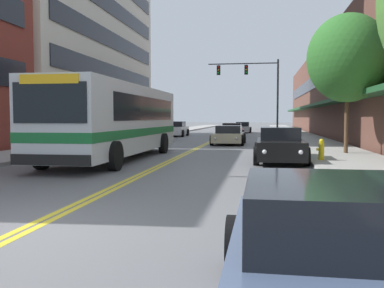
{
  "coord_description": "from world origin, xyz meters",
  "views": [
    {
      "loc": [
        3.68,
        -6.19,
        1.77
      ],
      "look_at": [
        0.1,
        15.84,
        0.4
      ],
      "focal_mm": 40.0,
      "sensor_mm": 36.0,
      "label": 1
    }
  ],
  "objects_px": {
    "car_beige_moving_third": "(229,135)",
    "street_tree_right_mid": "(348,58)",
    "car_red_moving_second": "(232,131)",
    "fire_hydrant": "(321,149)",
    "car_black_parked_right_mid": "(280,146)",
    "city_bus": "(117,118)",
    "traffic_signal_mast": "(255,82)",
    "car_silver_moving_lead": "(243,128)",
    "car_white_parked_left_mid": "(175,129)",
    "car_slate_blue_parked_right_foreground": "(347,263)",
    "car_charcoal_parked_left_far": "(156,134)"
  },
  "relations": [
    {
      "from": "traffic_signal_mast",
      "to": "street_tree_right_mid",
      "type": "bearing_deg",
      "value": -78.16
    },
    {
      "from": "car_beige_moving_third",
      "to": "car_black_parked_right_mid",
      "type": "bearing_deg",
      "value": -75.43
    },
    {
      "from": "car_silver_moving_lead",
      "to": "street_tree_right_mid",
      "type": "xyz_separation_m",
      "value": [
        6.03,
        -30.35,
        3.89
      ]
    },
    {
      "from": "car_red_moving_second",
      "to": "car_white_parked_left_mid",
      "type": "bearing_deg",
      "value": 174.39
    },
    {
      "from": "city_bus",
      "to": "car_white_parked_left_mid",
      "type": "bearing_deg",
      "value": 95.05
    },
    {
      "from": "car_red_moving_second",
      "to": "city_bus",
      "type": "bearing_deg",
      "value": -98.98
    },
    {
      "from": "city_bus",
      "to": "car_red_moving_second",
      "type": "relative_size",
      "value": 2.84
    },
    {
      "from": "car_silver_moving_lead",
      "to": "fire_hydrant",
      "type": "distance_m",
      "value": 34.29
    },
    {
      "from": "traffic_signal_mast",
      "to": "city_bus",
      "type": "bearing_deg",
      "value": -102.56
    },
    {
      "from": "car_silver_moving_lead",
      "to": "street_tree_right_mid",
      "type": "relative_size",
      "value": 0.74
    },
    {
      "from": "car_red_moving_second",
      "to": "street_tree_right_mid",
      "type": "xyz_separation_m",
      "value": [
        6.53,
        -18.98,
        3.89
      ]
    },
    {
      "from": "car_silver_moving_lead",
      "to": "street_tree_right_mid",
      "type": "distance_m",
      "value": 31.19
    },
    {
      "from": "car_silver_moving_lead",
      "to": "fire_hydrant",
      "type": "xyz_separation_m",
      "value": [
        4.45,
        -34.0,
        -0.03
      ]
    },
    {
      "from": "city_bus",
      "to": "car_charcoal_parked_left_far",
      "type": "height_order",
      "value": "city_bus"
    },
    {
      "from": "car_charcoal_parked_left_far",
      "to": "car_black_parked_right_mid",
      "type": "height_order",
      "value": "car_black_parked_right_mid"
    },
    {
      "from": "street_tree_right_mid",
      "to": "fire_hydrant",
      "type": "height_order",
      "value": "street_tree_right_mid"
    },
    {
      "from": "city_bus",
      "to": "traffic_signal_mast",
      "type": "height_order",
      "value": "traffic_signal_mast"
    },
    {
      "from": "car_red_moving_second",
      "to": "fire_hydrant",
      "type": "height_order",
      "value": "car_red_moving_second"
    },
    {
      "from": "car_white_parked_left_mid",
      "to": "car_black_parked_right_mid",
      "type": "height_order",
      "value": "car_white_parked_left_mid"
    },
    {
      "from": "car_white_parked_left_mid",
      "to": "car_slate_blue_parked_right_foreground",
      "type": "xyz_separation_m",
      "value": [
        8.82,
        -36.39,
        -0.09
      ]
    },
    {
      "from": "car_white_parked_left_mid",
      "to": "car_beige_moving_third",
      "type": "height_order",
      "value": "car_white_parked_left_mid"
    },
    {
      "from": "car_charcoal_parked_left_far",
      "to": "car_silver_moving_lead",
      "type": "distance_m",
      "value": 19.73
    },
    {
      "from": "car_beige_moving_third",
      "to": "street_tree_right_mid",
      "type": "height_order",
      "value": "street_tree_right_mid"
    },
    {
      "from": "city_bus",
      "to": "car_slate_blue_parked_right_foreground",
      "type": "distance_m",
      "value": 15.64
    },
    {
      "from": "city_bus",
      "to": "car_beige_moving_third",
      "type": "distance_m",
      "value": 11.71
    },
    {
      "from": "car_slate_blue_parked_right_foreground",
      "to": "traffic_signal_mast",
      "type": "bearing_deg",
      "value": 92.07
    },
    {
      "from": "car_silver_moving_lead",
      "to": "car_beige_moving_third",
      "type": "height_order",
      "value": "car_silver_moving_lead"
    },
    {
      "from": "street_tree_right_mid",
      "to": "car_charcoal_parked_left_far",
      "type": "bearing_deg",
      "value": 135.9
    },
    {
      "from": "car_slate_blue_parked_right_foreground",
      "to": "street_tree_right_mid",
      "type": "bearing_deg",
      "value": 79.47
    },
    {
      "from": "car_white_parked_left_mid",
      "to": "car_black_parked_right_mid",
      "type": "bearing_deg",
      "value": -68.58
    },
    {
      "from": "car_slate_blue_parked_right_foreground",
      "to": "car_silver_moving_lead",
      "type": "relative_size",
      "value": 0.91
    },
    {
      "from": "car_silver_moving_lead",
      "to": "car_charcoal_parked_left_far",
      "type": "bearing_deg",
      "value": -107.18
    },
    {
      "from": "car_silver_moving_lead",
      "to": "car_beige_moving_third",
      "type": "distance_m",
      "value": 22.26
    },
    {
      "from": "street_tree_right_mid",
      "to": "city_bus",
      "type": "bearing_deg",
      "value": -164.02
    },
    {
      "from": "car_beige_moving_third",
      "to": "traffic_signal_mast",
      "type": "relative_size",
      "value": 0.64
    },
    {
      "from": "car_beige_moving_third",
      "to": "street_tree_right_mid",
      "type": "relative_size",
      "value": 0.75
    },
    {
      "from": "car_red_moving_second",
      "to": "street_tree_right_mid",
      "type": "height_order",
      "value": "street_tree_right_mid"
    },
    {
      "from": "street_tree_right_mid",
      "to": "traffic_signal_mast",
      "type": "bearing_deg",
      "value": 101.84
    },
    {
      "from": "car_slate_blue_parked_right_foreground",
      "to": "traffic_signal_mast",
      "type": "xyz_separation_m",
      "value": [
        -1.39,
        38.48,
        4.68
      ]
    },
    {
      "from": "car_black_parked_right_mid",
      "to": "car_beige_moving_third",
      "type": "relative_size",
      "value": 0.96
    },
    {
      "from": "car_silver_moving_lead",
      "to": "car_red_moving_second",
      "type": "bearing_deg",
      "value": -92.5
    },
    {
      "from": "car_charcoal_parked_left_far",
      "to": "fire_hydrant",
      "type": "bearing_deg",
      "value": -55.83
    },
    {
      "from": "car_slate_blue_parked_right_foreground",
      "to": "car_red_moving_second",
      "type": "relative_size",
      "value": 1.03
    },
    {
      "from": "car_beige_moving_third",
      "to": "car_slate_blue_parked_right_foreground",
      "type": "bearing_deg",
      "value": -83.45
    },
    {
      "from": "car_charcoal_parked_left_far",
      "to": "car_black_parked_right_mid",
      "type": "relative_size",
      "value": 0.99
    },
    {
      "from": "car_slate_blue_parked_right_foreground",
      "to": "car_red_moving_second",
      "type": "distance_m",
      "value": 36.02
    },
    {
      "from": "car_black_parked_right_mid",
      "to": "car_silver_moving_lead",
      "type": "xyz_separation_m",
      "value": [
        -2.92,
        33.39,
        -0.06
      ]
    },
    {
      "from": "street_tree_right_mid",
      "to": "fire_hydrant",
      "type": "relative_size",
      "value": 7.79
    },
    {
      "from": "car_charcoal_parked_left_far",
      "to": "fire_hydrant",
      "type": "height_order",
      "value": "car_charcoal_parked_left_far"
    },
    {
      "from": "car_black_parked_right_mid",
      "to": "car_beige_moving_third",
      "type": "xyz_separation_m",
      "value": [
        -2.89,
        11.13,
        -0.07
      ]
    }
  ]
}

